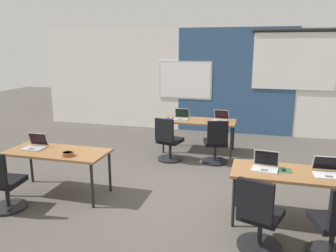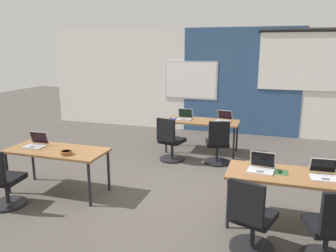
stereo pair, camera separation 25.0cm
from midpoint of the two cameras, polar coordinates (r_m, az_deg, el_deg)
The scene contains 19 objects.
ground_plane at distance 5.63m, azimuth -0.15°, elevation -10.90°, with size 24.00×24.00×0.00m.
back_wall_assembly at distance 9.28m, azimuth 6.98°, elevation 7.68°, with size 10.00×0.27×2.80m.
desk_near_left at distance 5.59m, azimuth -19.49°, elevation -4.60°, with size 1.60×0.70×0.72m.
desk_near_right at distance 4.66m, azimuth 19.18°, elevation -8.14°, with size 1.60×0.70×0.72m.
desk_far_center at distance 7.46m, azimuth 4.34°, elevation 0.53°, with size 1.60×0.70×0.72m.
laptop_far_left at distance 7.53m, azimuth 1.34°, elevation 1.53°, with size 0.34×0.30×0.23m.
mousepad_far_left at distance 7.57m, azimuth -0.37°, elevation 1.23°, with size 0.22×0.19×0.00m.
mouse_far_left at distance 7.56m, azimuth -0.37°, elevation 1.37°, with size 0.07×0.11×0.03m.
chair_far_left at distance 6.89m, azimuth -0.94°, elevation -2.95°, with size 0.53×0.58×0.92m.
laptop_far_right at distance 7.45m, azimuth 7.94°, elevation 1.28°, with size 0.37×0.35×0.23m.
chair_far_right at distance 6.78m, azimuth 7.07°, elevation -3.33°, with size 0.54×0.59×0.92m.
laptop_near_right_end at distance 4.69m, azimuth 24.06°, elevation -7.03°, with size 0.35×0.33×0.22m.
laptop_near_right_inner at distance 4.64m, azimuth 14.71°, elevation -6.50°, with size 0.36×0.30×0.24m.
mousepad_near_right_inner at distance 4.66m, azimuth 17.48°, elevation -7.20°, with size 0.22×0.19×0.00m.
mouse_near_right_inner at distance 4.66m, azimuth 17.49°, elevation -6.98°, with size 0.06×0.10×0.03m.
chair_near_right_inner at distance 4.08m, azimuth 13.40°, elevation -15.33°, with size 0.56×0.61×0.92m.
laptop_near_left_end at distance 5.84m, azimuth -22.79°, elevation -3.02°, with size 0.34×0.31×0.23m.
chair_near_left_end at distance 5.43m, azimuth -27.45°, elevation -9.10°, with size 0.52×0.56×0.92m.
snack_bowl at distance 5.26m, azimuth -17.96°, elevation -4.51°, with size 0.18×0.18×0.06m.
Camera 1 is at (1.24, -4.98, 2.31)m, focal length 35.90 mm.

